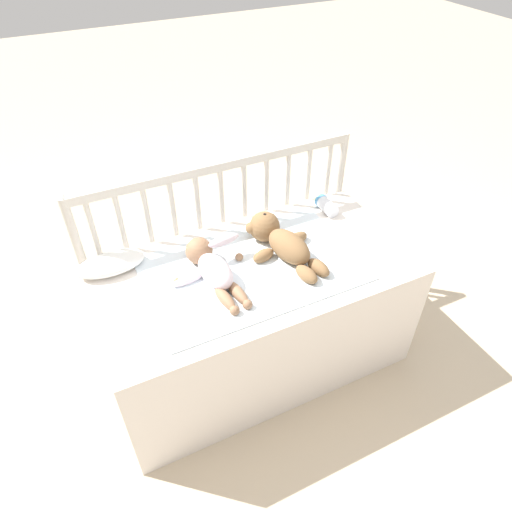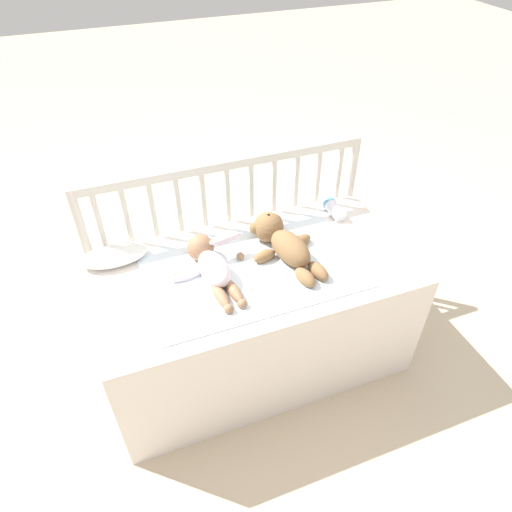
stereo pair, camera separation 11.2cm
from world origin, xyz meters
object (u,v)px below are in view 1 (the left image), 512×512
object	(u,v)px
baby	(212,267)
baby_bottle	(325,204)
teddy_bear	(281,241)
small_pillow	(111,264)

from	to	relation	value
baby	baby_bottle	world-z (taller)	baby
teddy_bear	small_pillow	distance (m)	0.65
teddy_bear	baby	world-z (taller)	teddy_bear
baby_bottle	small_pillow	world-z (taller)	small_pillow
teddy_bear	baby	distance (m)	0.30
teddy_bear	baby_bottle	xyz separation A→B (m)	(0.31, 0.17, -0.03)
small_pillow	baby_bottle	bearing A→B (deg)	-0.59
baby	teddy_bear	bearing A→B (deg)	4.07
baby	baby_bottle	distance (m)	0.64
teddy_bear	baby_bottle	bearing A→B (deg)	28.34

